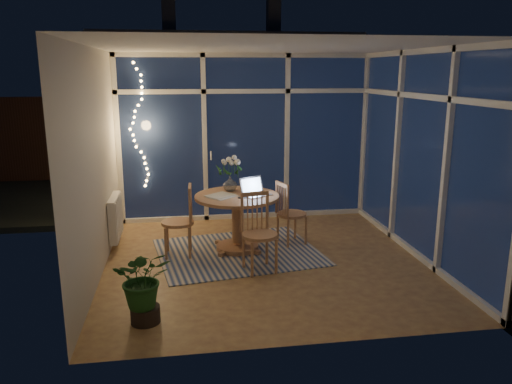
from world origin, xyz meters
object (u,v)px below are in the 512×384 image
dining_table (237,223)px  chair_right (292,213)px  laptop (257,186)px  potted_plant (144,285)px  flower_vase (230,183)px  chair_front (260,233)px  chair_left (178,221)px

dining_table → chair_right: chair_right is taller
laptop → potted_plant: 2.29m
laptop → flower_vase: laptop is taller
flower_vase → chair_front: bearing=-76.8°
flower_vase → potted_plant: size_ratio=0.28×
chair_left → chair_right: bearing=101.3°
dining_table → chair_right: 0.79m
chair_right → potted_plant: size_ratio=1.18×
chair_front → laptop: 0.82m
chair_front → flower_vase: 1.11m
dining_table → chair_front: 0.79m
chair_left → potted_plant: size_ratio=1.24×
potted_plant → chair_front: bearing=40.0°
chair_left → laptop: bearing=94.8°
dining_table → flower_vase: flower_vase is taller
dining_table → flower_vase: size_ratio=5.27×
chair_front → flower_vase: (-0.24, 1.02, 0.38)m
chair_right → chair_front: chair_front is taller
chair_left → chair_front: chair_front is taller
laptop → dining_table: bearing=139.2°
chair_front → flower_vase: size_ratio=4.54×
dining_table → potted_plant: bearing=-120.9°
flower_vase → potted_plant: bearing=-116.4°
dining_table → chair_front: chair_front is taller
dining_table → potted_plant: 2.14m
chair_front → laptop: bearing=72.2°
dining_table → potted_plant: size_ratio=1.45×
chair_right → potted_plant: bearing=118.4°
potted_plant → dining_table: bearing=59.1°
chair_left → chair_right: size_ratio=1.05×
laptop → potted_plant: size_ratio=0.45×
chair_left → chair_right: 1.57m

